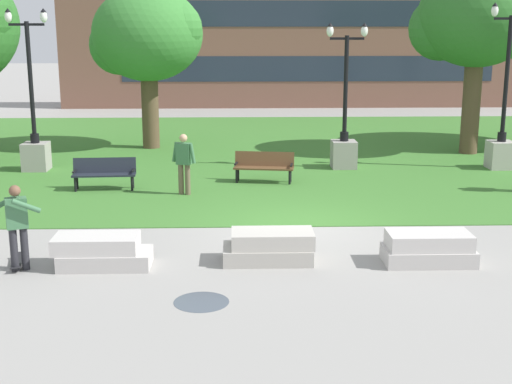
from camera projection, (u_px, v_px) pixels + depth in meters
name	position (u px, v px, depth m)	size (l,w,h in m)	color
ground_plane	(298.00, 227.00, 16.91)	(140.00, 140.00, 0.00)	gray
grass_lawn	(275.00, 152.00, 26.63)	(40.00, 20.00, 0.02)	#3D752D
concrete_block_center	(101.00, 252.00, 14.12)	(1.90, 0.90, 0.64)	#BCB7B2
concrete_block_left	(270.00, 247.00, 14.42)	(1.83, 0.90, 0.64)	#B2ADA3
concrete_block_right	(429.00, 249.00, 14.32)	(1.80, 0.90, 0.64)	#BCB7B2
person_skateboarder	(17.00, 222.00, 13.76)	(1.03, 0.60, 1.71)	#28282D
skateboard	(17.00, 262.00, 14.20)	(0.43, 1.04, 0.14)	black
puddle	(201.00, 302.00, 12.38)	(0.97, 0.97, 0.01)	#47515B
park_bench_near_left	(104.00, 172.00, 20.56)	(1.83, 0.63, 0.90)	#1E232D
park_bench_near_right	(264.00, 165.00, 21.52)	(1.86, 0.79, 0.90)	brown
lamp_post_center	(502.00, 136.00, 23.37)	(1.32, 0.80, 5.33)	#ADA89E
lamp_post_left	(35.00, 139.00, 23.11)	(1.32, 0.80, 5.15)	gray
lamp_post_right	(344.00, 139.00, 23.51)	(1.32, 0.80, 4.71)	gray
tree_near_left	(146.00, 36.00, 26.56)	(4.33, 4.12, 6.05)	brown
tree_far_left	(476.00, 19.00, 25.28)	(4.43, 4.22, 6.72)	brown
person_bystander_far_lawn	(184.00, 161.00, 19.84)	(0.71, 0.41, 1.71)	brown
building_facade_distant	(308.00, 7.00, 39.51)	(27.73, 1.03, 11.16)	brown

